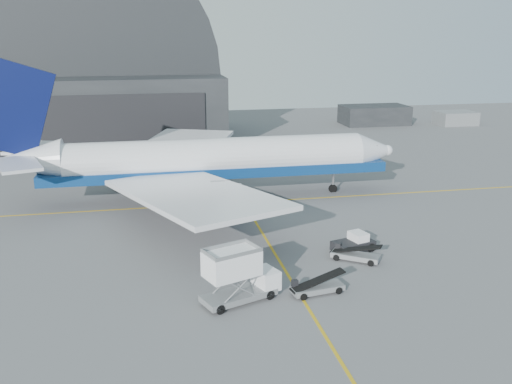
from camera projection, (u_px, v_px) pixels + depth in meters
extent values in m
plane|color=#565659|center=(284.00, 269.00, 48.88)|extent=(200.00, 200.00, 0.00)
cube|color=#C39812|center=(244.00, 202.00, 67.74)|extent=(80.00, 0.25, 0.02)
cube|color=#C39812|center=(290.00, 278.00, 46.99)|extent=(0.25, 40.00, 0.02)
cube|color=black|center=(82.00, 108.00, 104.40)|extent=(50.00, 28.00, 12.00)
cube|color=black|center=(75.00, 125.00, 91.38)|extent=(42.00, 0.40, 9.50)
cube|color=black|center=(374.00, 124.00, 123.92)|extent=(14.00, 8.00, 4.00)
cube|color=gray|center=(455.00, 124.00, 123.34)|extent=(8.00, 6.00, 2.80)
cylinder|color=white|center=(217.00, 158.00, 67.92)|extent=(35.15, 4.69, 4.69)
cone|color=white|center=(373.00, 151.00, 71.62)|extent=(4.30, 4.69, 4.69)
sphere|color=white|center=(387.00, 150.00, 71.99)|extent=(1.37, 1.37, 1.37)
cone|color=white|center=(31.00, 160.00, 63.81)|extent=(6.83, 4.69, 4.69)
cube|color=black|center=(364.00, 147.00, 71.24)|extent=(2.54, 2.15, 0.68)
cube|color=navy|center=(217.00, 170.00, 68.33)|extent=(41.01, 4.74, 1.17)
cube|color=white|center=(194.00, 194.00, 56.40)|extent=(18.01, 23.94, 1.42)
cube|color=white|center=(178.00, 148.00, 78.50)|extent=(18.01, 23.94, 1.42)
cube|color=white|center=(18.00, 164.00, 59.42)|extent=(5.98, 8.17, 0.34)
cube|color=white|center=(33.00, 148.00, 67.71)|extent=(5.98, 8.17, 0.34)
cube|color=#080F3D|center=(16.00, 109.00, 62.05)|extent=(9.05, 0.49, 11.25)
cylinder|color=gray|center=(218.00, 197.00, 61.06)|extent=(5.08, 2.64, 2.64)
cylinder|color=gray|center=(202.00, 164.00, 75.80)|extent=(5.08, 2.64, 2.64)
cylinder|color=#A5A5AA|center=(333.00, 182.00, 71.69)|extent=(0.27, 0.27, 2.73)
cylinder|color=black|center=(333.00, 189.00, 71.94)|extent=(1.07, 0.34, 1.07)
cylinder|color=black|center=(205.00, 202.00, 65.85)|extent=(1.27, 0.44, 1.27)
cylinder|color=black|center=(199.00, 188.00, 71.74)|extent=(1.27, 0.44, 1.27)
cube|color=gray|center=(239.00, 295.00, 42.92)|extent=(6.08, 4.17, 0.47)
cube|color=white|center=(266.00, 278.00, 43.99)|extent=(2.19, 2.57, 1.51)
cube|color=black|center=(273.00, 274.00, 44.29)|extent=(0.73, 1.69, 0.85)
cube|color=white|center=(232.00, 264.00, 41.89)|extent=(4.54, 3.64, 1.88)
cylinder|color=black|center=(270.00, 295.00, 43.29)|extent=(0.80, 0.54, 0.75)
cylinder|color=black|center=(256.00, 285.00, 44.89)|extent=(0.80, 0.54, 0.75)
cylinder|color=black|center=(220.00, 309.00, 41.04)|extent=(0.80, 0.54, 0.75)
cylinder|color=black|center=(207.00, 299.00, 42.63)|extent=(0.80, 0.54, 0.75)
cube|color=black|center=(353.00, 245.00, 52.79)|extent=(4.23, 3.11, 0.85)
cube|color=white|center=(358.00, 237.00, 52.84)|extent=(1.77, 2.02, 0.85)
cylinder|color=black|center=(371.00, 248.00, 52.63)|extent=(0.91, 0.57, 0.85)
cylinder|color=black|center=(358.00, 241.00, 54.23)|extent=(0.91, 0.57, 0.85)
cylinder|color=black|center=(348.00, 253.00, 51.42)|extent=(0.91, 0.57, 0.85)
cylinder|color=black|center=(335.00, 246.00, 53.02)|extent=(0.91, 0.57, 0.85)
cube|color=gray|center=(317.00, 288.00, 44.24)|extent=(4.34, 2.09, 0.43)
cube|color=black|center=(318.00, 281.00, 44.06)|extent=(4.53, 1.67, 1.21)
cube|color=black|center=(295.00, 283.00, 44.00)|extent=(0.53, 0.45, 0.57)
cylinder|color=black|center=(339.00, 290.00, 44.20)|extent=(0.60, 0.33, 0.57)
cylinder|color=black|center=(331.00, 284.00, 45.39)|extent=(0.60, 0.33, 0.57)
cylinder|color=black|center=(303.00, 297.00, 43.17)|extent=(0.60, 0.33, 0.57)
cylinder|color=black|center=(296.00, 290.00, 44.36)|extent=(0.60, 0.33, 0.57)
cube|color=gray|center=(355.00, 256.00, 50.55)|extent=(4.30, 3.61, 0.43)
cube|color=black|center=(356.00, 249.00, 50.36)|extent=(4.25, 3.38, 1.23)
cube|color=black|center=(338.00, 246.00, 51.55)|extent=(0.62, 0.59, 0.58)
cylinder|color=black|center=(371.00, 263.00, 49.40)|extent=(0.61, 0.53, 0.58)
cylinder|color=black|center=(374.00, 257.00, 50.58)|extent=(0.61, 0.53, 0.58)
cylinder|color=black|center=(336.00, 257.00, 50.59)|extent=(0.61, 0.53, 0.58)
cylinder|color=black|center=(341.00, 252.00, 51.78)|extent=(0.61, 0.53, 0.58)
cube|color=#F54B07|center=(225.00, 249.00, 53.37)|extent=(0.35, 0.35, 0.03)
cone|color=#F54B07|center=(225.00, 246.00, 53.30)|extent=(0.35, 0.35, 0.50)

